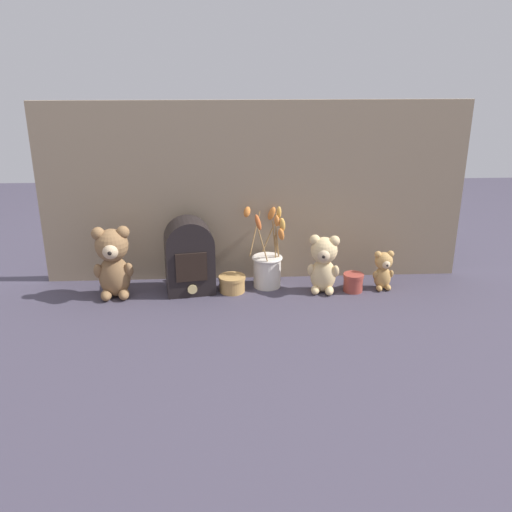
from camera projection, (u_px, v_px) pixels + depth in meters
The scene contains 9 objects.
ground_plane at pixel (256, 294), 2.00m from camera, with size 4.00×4.00×0.00m, color #3D3847.
backdrop_wall at pixel (254, 193), 2.05m from camera, with size 1.61×0.02×0.68m.
teddy_bear_large at pixel (113, 261), 1.93m from camera, with size 0.14×0.13×0.27m.
teddy_bear_medium at pixel (324, 263), 1.98m from camera, with size 0.12×0.11×0.22m.
teddy_bear_small at pixel (383, 269), 2.02m from camera, with size 0.08×0.08×0.15m.
flower_vase at pixel (267, 265), 2.04m from camera, with size 0.16×0.17×0.32m.
vintage_radio at pixel (189, 255), 1.98m from camera, with size 0.19×0.16×0.28m.
decorative_tin_tall at pixel (353, 282), 2.02m from camera, with size 0.08×0.08×0.07m.
decorative_tin_short at pixel (232, 284), 2.01m from camera, with size 0.10×0.10×0.06m.
Camera 1 is at (-0.10, -1.83, 0.81)m, focal length 38.00 mm.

